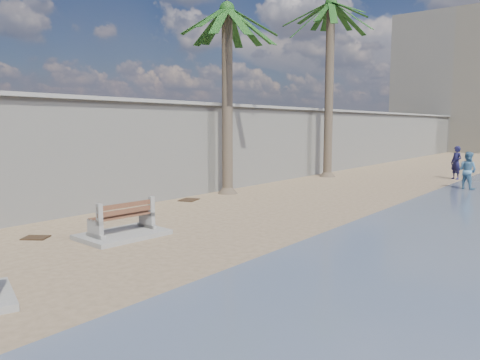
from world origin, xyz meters
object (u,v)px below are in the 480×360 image
Objects in this scene: person_a at (456,160)px; palm_mid at (227,12)px; person_b at (468,168)px; bench_far at (122,222)px; palm_back at (331,7)px.

palm_mid is at bearing -86.38° from person_a.
palm_mid is 4.53× the size of person_b.
person_a is at bearing 79.54° from bench_far.
palm_mid reaches higher than person_b.
palm_mid is at bearing 64.21° from person_b.
bench_far is at bearing 91.35° from person_b.
person_b is at bearing 45.10° from palm_mid.
person_b is at bearing 72.24° from bench_far.
person_a is 3.80m from person_b.
palm_mid is 4.18× the size of person_a.
person_a is at bearing 27.03° from palm_back.
palm_mid is 13.77m from person_a.
person_a reaches higher than bench_far.
palm_back reaches higher than person_b.
person_a is at bearing -50.79° from person_b.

